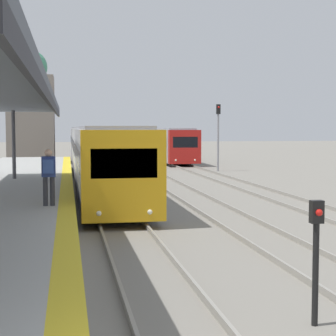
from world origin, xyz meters
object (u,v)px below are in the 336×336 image
Objects in this scene: train_near at (92,147)px; signal_mast_far at (218,129)px; signal_post_near at (316,249)px; person_on_platform at (49,172)px; train_far at (146,140)px.

train_near is 9.13m from signal_mast_far.
signal_post_near is at bearing -86.06° from train_near.
train_near is 22.57× the size of signal_post_near.
person_on_platform is 0.83× the size of signal_post_near.
train_far reaches higher than signal_post_near.
signal_mast_far reaches higher than signal_post_near.
train_far is at bearing 78.72° from person_on_platform.
person_on_platform is at bearing -101.28° from train_far.
signal_post_near is at bearing -95.34° from train_far.
train_far is at bearing 93.35° from signal_mast_far.
person_on_platform is 22.88m from train_near.
train_far is 9.21× the size of signal_mast_far.
signal_post_near is (4.38, -8.49, -0.61)m from person_on_platform.
train_near is at bearing -106.09° from train_far.
signal_post_near is 0.42× the size of signal_mast_far.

